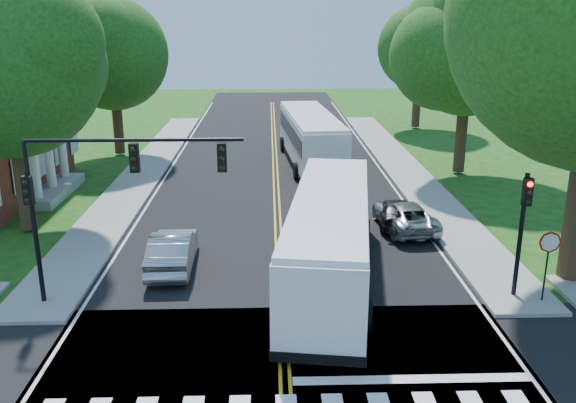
{
  "coord_description": "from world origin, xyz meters",
  "views": [
    {
      "loc": [
        -0.38,
        -12.83,
        9.6
      ],
      "look_at": [
        0.36,
        10.55,
        2.4
      ],
      "focal_mm": 38.0,
      "sensor_mm": 36.0,
      "label": 1
    }
  ],
  "objects_px": {
    "bus_follow": "(311,138)",
    "hatchback": "(173,250)",
    "bus_lead": "(330,236)",
    "dark_sedan": "(396,212)",
    "suv": "(405,216)",
    "signal_nw": "(101,182)",
    "signal_ne": "(523,219)"
  },
  "relations": [
    {
      "from": "bus_follow",
      "to": "dark_sedan",
      "type": "height_order",
      "value": "bus_follow"
    },
    {
      "from": "bus_lead",
      "to": "suv",
      "type": "xyz_separation_m",
      "value": [
        4.03,
        5.46,
        -1.07
      ]
    },
    {
      "from": "hatchback",
      "to": "dark_sedan",
      "type": "height_order",
      "value": "hatchback"
    },
    {
      "from": "signal_ne",
      "to": "hatchback",
      "type": "bearing_deg",
      "value": 165.97
    },
    {
      "from": "hatchback",
      "to": "signal_ne",
      "type": "bearing_deg",
      "value": 164.58
    },
    {
      "from": "bus_lead",
      "to": "hatchback",
      "type": "distance_m",
      "value": 6.25
    },
    {
      "from": "signal_nw",
      "to": "bus_follow",
      "type": "distance_m",
      "value": 22.24
    },
    {
      "from": "hatchback",
      "to": "dark_sedan",
      "type": "relative_size",
      "value": 1.09
    },
    {
      "from": "hatchback",
      "to": "bus_follow",
      "type": "bearing_deg",
      "value": -112.08
    },
    {
      "from": "bus_lead",
      "to": "dark_sedan",
      "type": "distance_m",
      "value": 7.31
    },
    {
      "from": "bus_lead",
      "to": "dark_sedan",
      "type": "xyz_separation_m",
      "value": [
        3.78,
        6.16,
        -1.12
      ]
    },
    {
      "from": "signal_ne",
      "to": "bus_lead",
      "type": "bearing_deg",
      "value": 163.58
    },
    {
      "from": "bus_follow",
      "to": "suv",
      "type": "bearing_deg",
      "value": 100.4
    },
    {
      "from": "signal_ne",
      "to": "hatchback",
      "type": "height_order",
      "value": "signal_ne"
    },
    {
      "from": "dark_sedan",
      "to": "suv",
      "type": "bearing_deg",
      "value": 117.71
    },
    {
      "from": "suv",
      "to": "hatchback",
      "type": "bearing_deg",
      "value": 17.13
    },
    {
      "from": "signal_ne",
      "to": "dark_sedan",
      "type": "bearing_deg",
      "value": 107.78
    },
    {
      "from": "bus_lead",
      "to": "bus_follow",
      "type": "xyz_separation_m",
      "value": [
        0.52,
        18.62,
        0.05
      ]
    },
    {
      "from": "bus_lead",
      "to": "hatchback",
      "type": "bearing_deg",
      "value": -2.95
    },
    {
      "from": "signal_ne",
      "to": "bus_follow",
      "type": "relative_size",
      "value": 0.34
    },
    {
      "from": "bus_lead",
      "to": "bus_follow",
      "type": "relative_size",
      "value": 0.98
    },
    {
      "from": "signal_nw",
      "to": "bus_follow",
      "type": "height_order",
      "value": "signal_nw"
    },
    {
      "from": "signal_ne",
      "to": "suv",
      "type": "distance_m",
      "value": 8.03
    },
    {
      "from": "bus_lead",
      "to": "bus_follow",
      "type": "height_order",
      "value": "bus_follow"
    },
    {
      "from": "signal_ne",
      "to": "hatchback",
      "type": "distance_m",
      "value": 12.97
    },
    {
      "from": "signal_nw",
      "to": "hatchback",
      "type": "xyz_separation_m",
      "value": [
        1.65,
        3.11,
        -3.62
      ]
    },
    {
      "from": "hatchback",
      "to": "bus_lead",
      "type": "bearing_deg",
      "value": 167.15
    },
    {
      "from": "suv",
      "to": "bus_follow",
      "type": "bearing_deg",
      "value": -80.71
    },
    {
      "from": "suv",
      "to": "bus_lead",
      "type": "bearing_deg",
      "value": 47.91
    },
    {
      "from": "bus_follow",
      "to": "dark_sedan",
      "type": "relative_size",
      "value": 3.15
    },
    {
      "from": "bus_follow",
      "to": "hatchback",
      "type": "bearing_deg",
      "value": 64.76
    },
    {
      "from": "bus_lead",
      "to": "bus_follow",
      "type": "distance_m",
      "value": 18.63
    }
  ]
}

